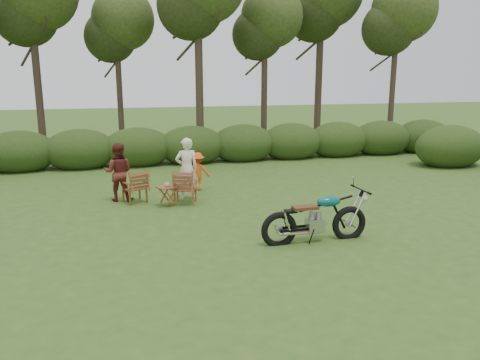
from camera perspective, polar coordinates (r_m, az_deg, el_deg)
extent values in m
plane|color=#2B4C19|center=(9.33, 2.99, -7.70)|extent=(80.00, 80.00, 0.00)
cylinder|color=#35291D|center=(19.63, -23.61, 12.72)|extent=(0.28, 0.28, 7.20)
sphere|color=#293A15|center=(19.79, -24.21, 19.19)|extent=(2.88, 2.88, 2.88)
cylinder|color=#35291D|center=(20.52, -14.56, 12.06)|extent=(0.24, 0.24, 6.30)
sphere|color=#293A15|center=(20.61, -14.88, 17.51)|extent=(2.52, 2.52, 2.52)
cylinder|color=#35291D|center=(18.61, -5.04, 14.45)|extent=(0.30, 0.30, 7.65)
cylinder|color=#35291D|center=(20.38, 2.99, 12.69)|extent=(0.26, 0.26, 6.48)
sphere|color=#293A15|center=(20.48, 3.06, 18.34)|extent=(2.59, 2.59, 2.59)
cylinder|color=#35291D|center=(22.50, 9.66, 14.37)|extent=(0.32, 0.32, 7.92)
sphere|color=#293A15|center=(22.71, 9.91, 20.59)|extent=(3.17, 3.17, 3.17)
cylinder|color=#35291D|center=(21.74, 18.23, 12.56)|extent=(0.24, 0.24, 6.84)
sphere|color=#293A15|center=(21.85, 18.63, 18.14)|extent=(2.74, 2.74, 2.74)
ellipsoid|color=#1F3312|center=(17.83, -25.32, 3.05)|extent=(2.52, 1.68, 1.51)
ellipsoid|color=#1F3312|center=(17.57, -18.90, 3.46)|extent=(2.52, 1.68, 1.51)
ellipsoid|color=#1F3312|center=(17.53, -12.36, 3.84)|extent=(2.52, 1.68, 1.51)
ellipsoid|color=#1F3312|center=(17.73, -5.88, 4.16)|extent=(2.52, 1.68, 1.51)
ellipsoid|color=#1F3312|center=(18.14, 0.39, 4.42)|extent=(2.52, 1.68, 1.51)
ellipsoid|color=#1F3312|center=(18.75, 6.31, 4.62)|extent=(2.52, 1.68, 1.51)
ellipsoid|color=#1F3312|center=(19.56, 11.81, 4.76)|extent=(2.52, 1.68, 1.51)
ellipsoid|color=#1F3312|center=(20.53, 16.84, 4.85)|extent=(2.52, 1.68, 1.51)
ellipsoid|color=#1F3312|center=(21.63, 21.38, 4.90)|extent=(2.52, 1.68, 1.51)
ellipsoid|color=#1F3312|center=(18.67, 24.26, 3.67)|extent=(2.70, 1.80, 1.62)
imported|color=beige|center=(11.87, -8.87, -0.55)|extent=(0.17, 0.17, 0.11)
imported|color=#F3E4C8|center=(12.64, -6.42, -2.27)|extent=(0.62, 0.42, 1.65)
imported|color=maroon|center=(12.78, -14.42, -2.43)|extent=(0.86, 0.73, 1.53)
imported|color=#E95316|center=(13.54, -5.15, -1.22)|extent=(0.77, 0.53, 1.09)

